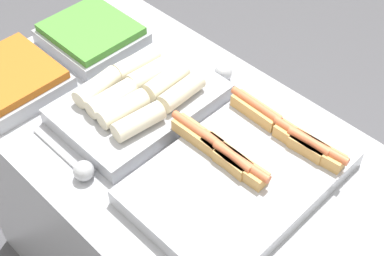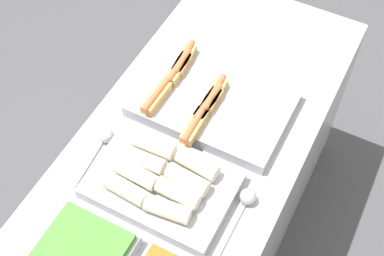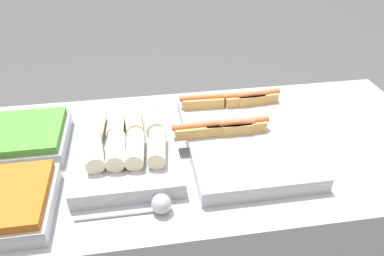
{
  "view_description": "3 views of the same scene",
  "coord_description": "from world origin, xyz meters",
  "views": [
    {
      "loc": [
        0.62,
        -0.68,
        1.99
      ],
      "look_at": [
        -0.06,
        0.0,
        0.97
      ],
      "focal_mm": 50.0,
      "sensor_mm": 36.0,
      "label": 1
    },
    {
      "loc": [
        -1.0,
        -0.49,
        2.44
      ],
      "look_at": [
        -0.06,
        0.0,
        0.97
      ],
      "focal_mm": 50.0,
      "sensor_mm": 36.0,
      "label": 2
    },
    {
      "loc": [
        -0.22,
        -0.98,
        1.64
      ],
      "look_at": [
        -0.06,
        0.0,
        0.97
      ],
      "focal_mm": 35.0,
      "sensor_mm": 36.0,
      "label": 3
    }
  ],
  "objects": [
    {
      "name": "serving_spoon_far",
      "position": [
        -0.2,
        0.27,
        0.91
      ],
      "size": [
        0.24,
        0.05,
        0.05
      ],
      "color": "#B2B5BA",
      "rests_on": "counter"
    },
    {
      "name": "ground_plane",
      "position": [
        0.0,
        0.0,
        0.0
      ],
      "size": [
        12.0,
        12.0,
        0.0
      ],
      "primitive_type": "plane",
      "color": "#4C4C51"
    },
    {
      "name": "counter",
      "position": [
        0.0,
        0.0,
        0.44
      ],
      "size": [
        1.59,
        0.76,
        0.89
      ],
      "color": "#A8AAB2",
      "rests_on": "ground_plane"
    },
    {
      "name": "tray_hotdogs",
      "position": [
        0.11,
        0.01,
        0.92
      ],
      "size": [
        0.42,
        0.55,
        0.1
      ],
      "color": "#A8AAB2",
      "rests_on": "counter"
    },
    {
      "name": "serving_spoon_near",
      "position": [
        -0.2,
        -0.27,
        0.91
      ],
      "size": [
        0.26,
        0.05,
        0.05
      ],
      "color": "#B2B5BA",
      "rests_on": "counter"
    },
    {
      "name": "tray_wraps",
      "position": [
        -0.27,
        -0.0,
        0.93
      ],
      "size": [
        0.32,
        0.46,
        0.1
      ],
      "color": "#A8AAB2",
      "rests_on": "counter"
    }
  ]
}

